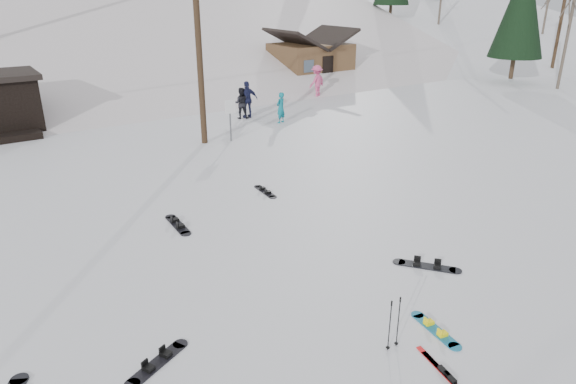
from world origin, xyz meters
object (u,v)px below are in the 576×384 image
utility_pole (198,32)px  cabin (310,61)px  hero_snowboard (435,329)px  hero_skis (447,376)px

utility_pole → cabin: utility_pole is taller
utility_pole → hero_snowboard: utility_pole is taller
hero_skis → cabin: bearing=70.8°
hero_snowboard → hero_skis: (-0.85, -1.01, 0.00)m
cabin → hero_skis: (-15.74, -25.78, -1.46)m
cabin → hero_snowboard: cabin is taller
cabin → hero_skis: cabin is taller
utility_pole → cabin: bearing=37.6°
cabin → hero_skis: 30.25m
utility_pole → cabin: size_ratio=1.67×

